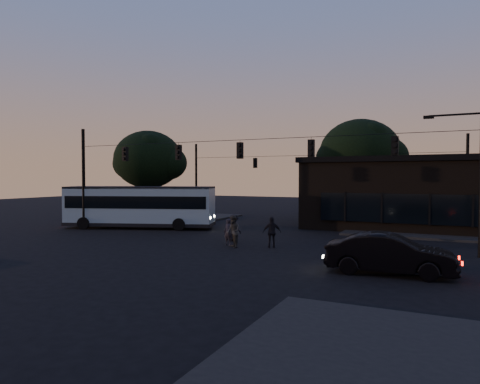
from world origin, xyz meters
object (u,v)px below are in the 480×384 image
at_px(building, 411,193).
at_px(car, 390,254).
at_px(bus, 140,205).
at_px(pedestrian_c, 272,232).
at_px(pedestrian_a, 228,232).
at_px(pedestrian_b, 233,231).
at_px(pedestrian_d, 234,228).

xyz_separation_m(building, car, (0.44, -17.68, -1.89)).
xyz_separation_m(bus, pedestrian_c, (12.50, -4.15, -0.93)).
bearing_deg(car, pedestrian_c, 55.64).
height_order(car, pedestrian_a, car).
xyz_separation_m(building, pedestrian_b, (-8.18, -14.55, -1.81)).
distance_m(building, pedestrian_c, 15.15).
distance_m(building, pedestrian_b, 16.79).
relative_size(car, pedestrian_d, 3.08).
distance_m(bus, pedestrian_c, 13.20).
relative_size(building, pedestrian_d, 9.49).
xyz_separation_m(pedestrian_a, pedestrian_b, (0.64, -0.62, 0.14)).
bearing_deg(building, pedestrian_a, -122.33).
bearing_deg(pedestrian_c, pedestrian_a, -20.32).
relative_size(pedestrian_a, pedestrian_b, 0.85).
bearing_deg(pedestrian_c, car, 123.76).
xyz_separation_m(bus, pedestrian_a, (9.88, -4.38, -1.03)).
distance_m(pedestrian_b, pedestrian_c, 2.15).
bearing_deg(car, pedestrian_d, 58.10).
bearing_deg(building, car, -88.58).
relative_size(building, pedestrian_b, 8.55).
bearing_deg(bus, building, 7.74).
height_order(pedestrian_a, pedestrian_c, pedestrian_c).
bearing_deg(bus, pedestrian_a, -43.21).
bearing_deg(pedestrian_a, building, 67.53).
relative_size(car, pedestrian_b, 2.77).
xyz_separation_m(building, pedestrian_c, (-6.20, -13.70, -1.84)).
relative_size(bus, pedestrian_b, 6.43).
distance_m(pedestrian_c, pedestrian_d, 3.23).
height_order(bus, pedestrian_d, bus).
bearing_deg(pedestrian_b, pedestrian_a, -177.17).
bearing_deg(pedestrian_c, building, -139.69).
xyz_separation_m(building, bus, (-18.70, -9.55, -0.91)).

